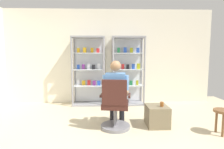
{
  "coord_description": "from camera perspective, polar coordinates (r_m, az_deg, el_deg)",
  "views": [
    {
      "loc": [
        -0.06,
        -2.32,
        1.38
      ],
      "look_at": [
        0.06,
        1.31,
        1.0
      ],
      "focal_mm": 28.94,
      "sensor_mm": 36.0,
      "label": 1
    }
  ],
  "objects": [
    {
      "name": "wooden_stool",
      "position": [
        3.76,
        31.69,
        -10.81
      ],
      "size": [
        0.32,
        0.32,
        0.44
      ],
      "color": "brown",
      "rests_on": "ground"
    },
    {
      "name": "display_cabinet_right",
      "position": [
        5.14,
        4.99,
        1.33
      ],
      "size": [
        0.9,
        0.45,
        1.9
      ],
      "color": "gray",
      "rests_on": "ground"
    },
    {
      "name": "seated_shopkeeper",
      "position": [
        3.51,
        1.27,
        -5.0
      ],
      "size": [
        0.53,
        0.6,
        1.29
      ],
      "color": "black",
      "rests_on": "ground"
    },
    {
      "name": "tea_glass",
      "position": [
        3.65,
        15.48,
        -9.03
      ],
      "size": [
        0.07,
        0.07,
        0.09
      ],
      "primitive_type": "cylinder",
      "color": "brown",
      "rests_on": "storage_crate"
    },
    {
      "name": "back_wall",
      "position": [
        5.32,
        -1.2,
        5.64
      ],
      "size": [
        6.0,
        0.1,
        2.7
      ],
      "primitive_type": "cube",
      "color": "silver",
      "rests_on": "ground"
    },
    {
      "name": "storage_crate",
      "position": [
        3.75,
        14.01,
        -12.54
      ],
      "size": [
        0.41,
        0.46,
        0.4
      ],
      "primitive_type": "cube",
      "color": "#72664C",
      "rests_on": "ground"
    },
    {
      "name": "display_cabinet_left",
      "position": [
        5.12,
        -7.32,
        1.26
      ],
      "size": [
        0.9,
        0.45,
        1.9
      ],
      "color": "gray",
      "rests_on": "ground"
    },
    {
      "name": "office_chair",
      "position": [
        3.43,
        1.02,
        -10.76
      ],
      "size": [
        0.6,
        0.56,
        0.96
      ],
      "color": "slate",
      "rests_on": "ground"
    }
  ]
}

